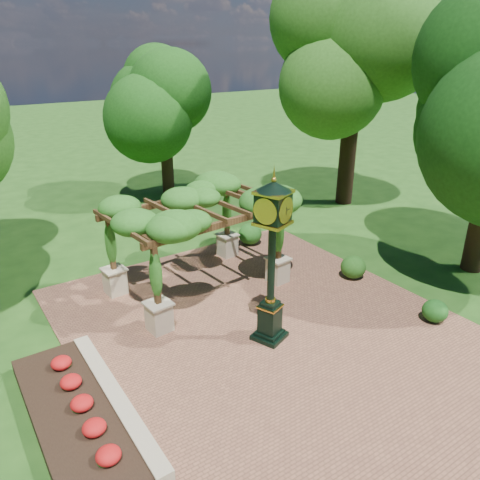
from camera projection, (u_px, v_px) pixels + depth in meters
ground at (294, 348)px, 12.20m from camera, size 120.00×120.00×0.00m
brick_plaza at (270, 330)px, 12.95m from camera, size 10.00×12.00×0.04m
border_wall at (116, 401)px, 10.13m from camera, size 0.35×5.00×0.40m
flower_bed at (74, 418)px, 9.67m from camera, size 1.50×5.00×0.36m
pedestal_clock at (272, 249)px, 11.56m from camera, size 1.13×1.13×4.44m
pergola at (196, 210)px, 14.18m from camera, size 5.50×3.75×3.28m
sundial at (167, 219)px, 20.01m from camera, size 0.60×0.60×0.90m
shrub_front at (435, 311)px, 13.22m from camera, size 0.84×0.84×0.64m
shrub_mid at (353, 267)px, 15.68m from camera, size 1.08×1.08×0.76m
shrub_back at (250, 234)px, 18.33m from camera, size 0.97×0.97×0.82m
tree_north at (163, 96)px, 23.01m from camera, size 4.04×4.04×7.21m
tree_east_far at (357, 51)px, 20.72m from camera, size 5.58×5.58×10.22m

